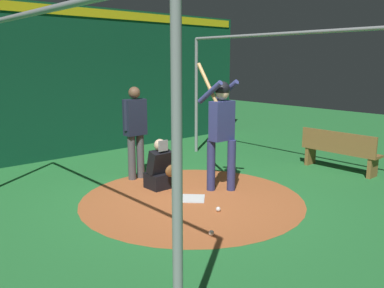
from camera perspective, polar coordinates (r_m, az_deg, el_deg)
ground_plane at (r=6.88m, az=0.00°, el=-7.78°), size 26.74×26.74×0.00m
dirt_circle at (r=6.88m, az=0.00°, el=-7.75°), size 3.73×3.73×0.01m
home_plate at (r=6.87m, az=0.00°, el=-7.68°), size 0.59×0.59×0.01m
batter at (r=7.08m, az=4.14°, el=2.80°), size 0.68×0.49×2.25m
catcher at (r=7.35m, az=-4.52°, el=-3.60°), size 0.58×0.40×0.92m
umpire at (r=7.89m, az=-8.00°, el=2.31°), size 0.23×0.49×1.80m
back_wall at (r=10.16m, az=-16.61°, el=8.38°), size 0.22×10.74×3.55m
cage_frame at (r=6.49m, az=0.00°, el=9.09°), size 5.44×5.11×2.84m
bench at (r=9.02m, az=20.02°, el=-0.86°), size 1.65×0.36×0.85m
baseball_0 at (r=6.33m, az=3.71°, el=-9.14°), size 0.07×0.07×0.07m
baseball_1 at (r=8.02m, az=-2.08°, el=-4.60°), size 0.07×0.07×0.07m
baseball_2 at (r=5.51m, az=2.75°, el=-12.41°), size 0.07×0.07×0.07m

